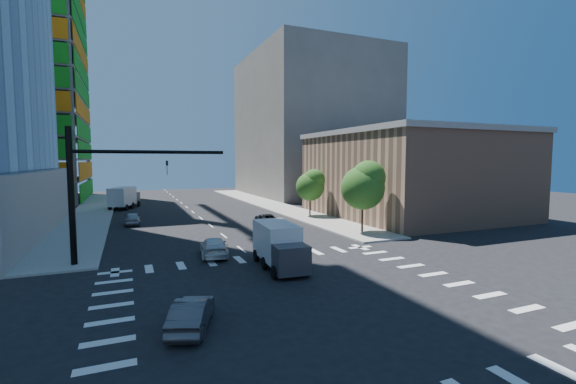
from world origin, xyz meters
name	(u,v)px	position (x,y,z in m)	size (l,w,h in m)	color
ground	(308,300)	(0.00, 0.00, 0.00)	(160.00, 160.00, 0.00)	black
road_markings	(308,300)	(0.00, 0.00, 0.01)	(20.00, 20.00, 0.01)	silver
sidewalk_ne	(269,204)	(12.50, 40.00, 0.07)	(5.00, 60.00, 0.15)	gray
sidewalk_nw	(93,213)	(-12.50, 40.00, 0.07)	(5.00, 60.00, 0.15)	gray
commercial_building	(411,174)	(25.00, 22.00, 5.31)	(20.50, 22.50, 10.60)	#A4785F
bg_building_ne	(310,126)	(27.00, 55.00, 14.00)	(24.00, 30.00, 28.00)	#5B5652
signal_mast_nw	(97,183)	(-10.00, 11.50, 5.49)	(10.20, 0.40, 9.00)	black
tree_south	(364,185)	(12.63, 13.90, 4.69)	(4.16, 4.16, 6.82)	#382316
tree_north	(311,185)	(12.93, 25.90, 3.99)	(3.54, 3.52, 5.78)	#382316
car_nb_far	(268,221)	(5.46, 20.98, 0.64)	(2.11, 4.58, 1.27)	black
car_sb_near	(214,247)	(-2.42, 10.79, 0.67)	(1.88, 4.62, 1.34)	silver
car_sb_mid	(133,219)	(-7.70, 28.02, 0.66)	(1.57, 3.90, 1.33)	#A0A1A7
car_sb_cross	(192,313)	(-5.82, -1.03, 0.64)	(1.35, 3.88, 1.28)	#45454A
box_truck_near	(280,249)	(0.84, 5.81, 1.25)	(2.63, 5.52, 2.83)	black
box_truck_far	(125,199)	(-8.50, 43.89, 1.38)	(4.49, 6.48, 3.13)	black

